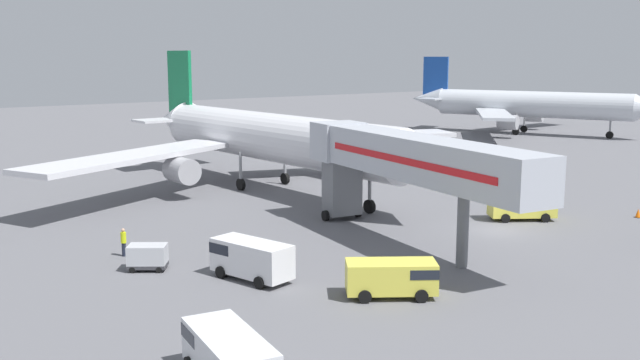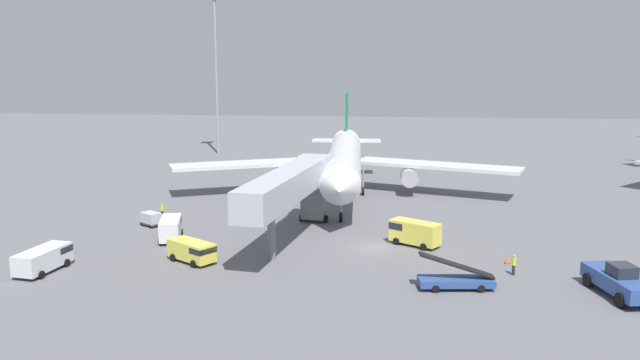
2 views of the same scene
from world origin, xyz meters
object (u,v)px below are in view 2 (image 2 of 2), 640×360
Objects in this scene: belt_loader_truck at (456,279)px; service_van_far_right at (44,258)px; pushback_tug at (619,281)px; ground_crew_worker_midground at (162,210)px; service_van_mid_center at (414,232)px; safety_cone_alpha at (507,260)px; service_van_near_left at (193,250)px; service_van_near_center at (171,227)px; airplane_at_gate at (344,160)px; baggage_cart_outer_left at (151,219)px; jet_bridge at (292,186)px; ground_crew_worker_foreground at (514,264)px; apron_light_mast at (215,43)px.

service_van_far_right is (-34.30, 0.49, 0.39)m from belt_loader_truck.
ground_crew_worker_midground is (-43.01, 20.18, -0.25)m from pushback_tug.
belt_loader_truck is 1.19× the size of service_van_mid_center.
safety_cone_alpha is at bearing 9.41° from service_van_far_right.
service_van_near_center is at bearing 122.45° from service_van_near_left.
service_van_far_right is at bearing 179.18° from belt_loader_truck.
airplane_at_gate is 24.53m from service_van_mid_center.
baggage_cart_outer_left is (3.37, 15.71, -0.31)m from service_van_far_right.
airplane_at_gate reaches higher than baggage_cart_outer_left.
service_van_mid_center reaches higher than service_van_far_right.
safety_cone_alpha is (32.07, -4.23, -0.89)m from service_van_near_center.
jet_bridge is 22.06m from ground_crew_worker_foreground.
service_van_mid_center is 7.29× the size of safety_cone_alpha.
ground_crew_worker_foreground is (5.07, 3.84, 0.19)m from belt_loader_truck.
airplane_at_gate is 9.55× the size of service_van_near_left.
service_van_mid_center is 72.43m from apron_light_mast.
airplane_at_gate is 26.65× the size of ground_crew_worker_foreground.
airplane_at_gate is at bearing 81.36° from jet_bridge.
pushback_tug is at bearing -21.06° from baggage_cart_outer_left.
ground_crew_worker_foreground is at bearing -90.38° from safety_cone_alpha.
airplane_at_gate is 18.24× the size of baggage_cart_outer_left.
service_van_near_center is at bearing 166.97° from ground_crew_worker_foreground.
service_van_near_left is at bearing -174.26° from safety_cone_alpha.
service_van_mid_center is at bearing -8.80° from baggage_cart_outer_left.
airplane_at_gate reaches higher than ground_crew_worker_foreground.
pushback_tug is at bearing -1.64° from belt_loader_truck.
service_van_near_left is (-11.11, -30.38, -3.72)m from airplane_at_gate.
ground_crew_worker_foreground is (39.37, 3.35, -0.21)m from service_van_far_right.
service_van_near_left is 0.97× the size of service_van_mid_center.
service_van_near_left is 2.79× the size of ground_crew_worker_foreground.
jet_bridge is 4.08× the size of service_van_far_right.
service_van_mid_center reaches higher than ground_crew_worker_foreground.
service_van_far_right is 13.02m from service_van_near_center.
belt_loader_truck reaches higher than service_van_near_left.
service_van_near_left is 2.76× the size of ground_crew_worker_midground.
pushback_tug is 8.13m from ground_crew_worker_foreground.
belt_loader_truck is 8.68m from safety_cone_alpha.
jet_bridge reaches higher than service_van_near_left.
service_van_far_right is 16.07m from baggage_cart_outer_left.
service_van_near_center is (-26.98, 11.25, 0.49)m from belt_loader_truck.
service_van_near_left is at bearing -61.54° from ground_crew_worker_midground.
jet_bridge is 3.14× the size of pushback_tug.
belt_loader_truck is at bearing -27.64° from baggage_cart_outer_left.
belt_loader_truck is (11.41, -34.62, -4.05)m from airplane_at_gate.
service_van_near_center is (-15.57, -23.37, -3.57)m from airplane_at_gate.
service_van_far_right reaches higher than safety_cone_alpha.
service_van_near_center reaches higher than baggage_cart_outer_left.
pushback_tug is 12.06m from belt_loader_truck.
safety_cone_alpha is at bearing -56.01° from apron_light_mast.
apron_light_mast reaches higher than service_van_near_left.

